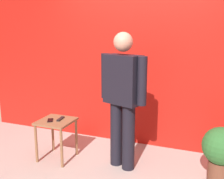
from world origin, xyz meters
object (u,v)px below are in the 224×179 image
object	(u,v)px
cell_phone	(50,120)
tv_remote	(61,119)
potted_plant	(221,151)
standing_person	(123,94)
side_table	(56,127)

from	to	relation	value
cell_phone	tv_remote	xyz separation A→B (m)	(0.11, 0.09, 0.01)
tv_remote	potted_plant	size ratio (longest dim) A/B	0.25
potted_plant	tv_remote	bearing A→B (deg)	-177.22
tv_remote	cell_phone	bearing A→B (deg)	-146.49
standing_person	potted_plant	xyz separation A→B (m)	(1.19, 0.03, -0.57)
standing_person	tv_remote	world-z (taller)	standing_person
standing_person	tv_remote	xyz separation A→B (m)	(-0.88, -0.07, -0.41)
cell_phone	potted_plant	distance (m)	2.19
standing_person	side_table	distance (m)	1.06
standing_person	side_table	size ratio (longest dim) A/B	3.11
standing_person	cell_phone	bearing A→B (deg)	-170.59
side_table	potted_plant	bearing A→B (deg)	4.06
side_table	tv_remote	xyz separation A→B (m)	(0.04, 0.05, 0.11)
side_table	tv_remote	distance (m)	0.13
cell_phone	potted_plant	size ratio (longest dim) A/B	0.21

